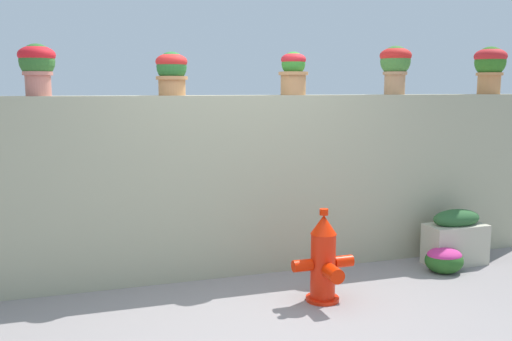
{
  "coord_description": "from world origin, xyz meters",
  "views": [
    {
      "loc": [
        -1.38,
        -3.64,
        1.73
      ],
      "look_at": [
        0.14,
        1.1,
        0.99
      ],
      "focal_mm": 39.32,
      "sensor_mm": 36.0,
      "label": 1
    }
  ],
  "objects": [
    {
      "name": "ground_plane",
      "position": [
        0.0,
        0.0,
        0.0
      ],
      "size": [
        24.0,
        24.0,
        0.0
      ],
      "primitive_type": "plane",
      "color": "gray"
    },
    {
      "name": "stone_wall",
      "position": [
        0.0,
        1.3,
        0.83
      ],
      "size": [
        6.49,
        0.29,
        1.66
      ],
      "primitive_type": "cube",
      "color": "#A29F82",
      "rests_on": "ground"
    },
    {
      "name": "potted_plant_1",
      "position": [
        -1.66,
        1.31,
        1.92
      ],
      "size": [
        0.3,
        0.3,
        0.42
      ],
      "color": "#BC6D5E",
      "rests_on": "stone_wall"
    },
    {
      "name": "potted_plant_2",
      "position": [
        -0.56,
        1.31,
        1.88
      ],
      "size": [
        0.28,
        0.28,
        0.38
      ],
      "color": "#BC7E4C",
      "rests_on": "stone_wall"
    },
    {
      "name": "potted_plant_3",
      "position": [
        0.57,
        1.28,
        1.88
      ],
      "size": [
        0.28,
        0.28,
        0.4
      ],
      "color": "#B87D4C",
      "rests_on": "stone_wall"
    },
    {
      "name": "potted_plant_4",
      "position": [
        1.68,
        1.33,
        1.96
      ],
      "size": [
        0.31,
        0.31,
        0.48
      ],
      "color": "#AE7D56",
      "rests_on": "stone_wall"
    },
    {
      "name": "potted_plant_5",
      "position": [
        2.81,
        1.31,
        1.97
      ],
      "size": [
        0.34,
        0.34,
        0.5
      ],
      "color": "#C17F4A",
      "rests_on": "stone_wall"
    },
    {
      "name": "fire_hydrant",
      "position": [
        0.48,
        0.36,
        0.34
      ],
      "size": [
        0.52,
        0.41,
        0.77
      ],
      "color": "red",
      "rests_on": "ground"
    },
    {
      "name": "flower_bush_left",
      "position": [
        1.88,
        0.68,
        0.13
      ],
      "size": [
        0.37,
        0.33,
        0.24
      ],
      "color": "#26561F",
      "rests_on": "ground"
    },
    {
      "name": "planter_box",
      "position": [
        2.13,
        0.86,
        0.26
      ],
      "size": [
        0.59,
        0.3,
        0.55
      ],
      "color": "#B3AD95",
      "rests_on": "ground"
    }
  ]
}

